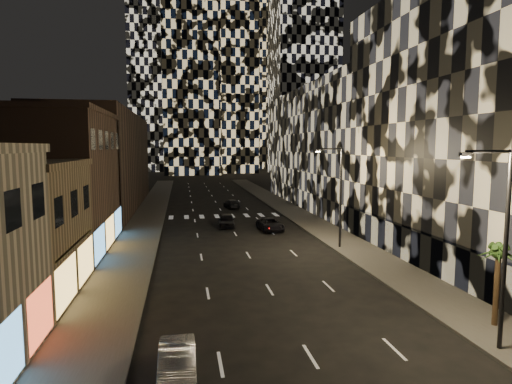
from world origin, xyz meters
name	(u,v)px	position (x,y,z in m)	size (l,w,h in m)	color
sidewalk_left	(147,218)	(-10.00, 50.00, 0.07)	(4.00, 120.00, 0.15)	#47443F
sidewalk_right	(297,213)	(10.00, 50.00, 0.07)	(4.00, 120.00, 0.15)	#47443F
curb_left	(164,217)	(-7.90, 50.00, 0.07)	(0.20, 120.00, 0.15)	#4C4C47
curb_right	(282,214)	(7.90, 50.00, 0.07)	(0.20, 120.00, 0.15)	#4C4C47
retail_brown	(49,184)	(-17.00, 33.50, 6.00)	(10.00, 15.00, 12.00)	#4E372C
retail_filler_left	(103,162)	(-17.00, 60.00, 7.00)	(10.00, 40.00, 14.00)	#4E372C
midrise_right	(502,125)	(20.00, 24.50, 11.00)	(16.00, 25.00, 22.00)	#232326
midrise_base	(409,244)	(12.30, 24.50, 1.50)	(0.60, 25.00, 3.00)	#383838
midrise_filler_right	(348,148)	(20.00, 57.00, 9.00)	(16.00, 40.00, 18.00)	#232326
tower_right_mid	(304,22)	(35.00, 135.00, 50.00)	(20.00, 20.00, 100.00)	black
tower_left_back	(162,11)	(-12.00, 165.00, 60.00)	(24.00, 24.00, 120.00)	black
tower_center_low	(190,29)	(-2.00, 140.00, 47.50)	(18.00, 18.00, 95.00)	black
streetlight_near	(501,236)	(8.35, 10.00, 5.35)	(2.55, 0.25, 9.00)	black
streetlight_far	(338,190)	(8.35, 30.00, 5.35)	(2.55, 0.25, 9.00)	black
car_silver_parked	(177,363)	(-5.80, 10.06, 0.68)	(1.45, 4.15, 1.37)	#ABABB0
car_dark_midlane	(227,220)	(-0.50, 42.09, 0.76)	(1.80, 4.48, 1.53)	black
car_dark_oncoming	(232,204)	(1.84, 57.42, 0.63)	(1.78, 4.37, 1.27)	black
car_dark_rightlane	(270,225)	(4.04, 39.21, 0.67)	(2.22, 4.82, 1.34)	black
palm_tree	(498,258)	(10.21, 12.31, 3.68)	(2.14, 2.19, 4.28)	#47331E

